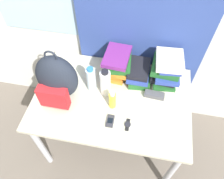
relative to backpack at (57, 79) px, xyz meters
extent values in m
plane|color=#665B51|center=(0.39, -0.35, -0.91)|extent=(12.00, 12.00, 0.00)
cube|color=navy|center=(0.53, 0.48, 0.34)|extent=(1.01, 0.04, 2.50)
cube|color=#B7B299|center=(0.39, 0.05, -0.20)|extent=(1.19, 0.80, 0.03)
cylinder|color=#B2B2B7|center=(-0.15, -0.29, -0.56)|extent=(0.05, 0.05, 0.69)
cylinder|color=#B2B2B7|center=(0.92, -0.29, -0.56)|extent=(0.05, 0.05, 0.69)
cylinder|color=#B2B2B7|center=(-0.15, 0.39, -0.56)|extent=(0.05, 0.05, 0.69)
cylinder|color=#B2B2B7|center=(0.92, 0.39, -0.56)|extent=(0.05, 0.05, 0.69)
ellipsoid|color=#1E232D|center=(0.00, 0.01, 0.01)|extent=(0.30, 0.19, 0.39)
cube|color=red|center=(0.00, -0.11, -0.07)|extent=(0.21, 0.07, 0.17)
torus|color=#1E232D|center=(0.00, 0.01, 0.22)|extent=(0.09, 0.01, 0.09)
cube|color=orange|center=(0.38, 0.29, -0.17)|extent=(0.17, 0.23, 0.04)
cube|color=olive|center=(0.39, 0.31, -0.13)|extent=(0.22, 0.21, 0.04)
cube|color=orange|center=(0.39, 0.30, -0.10)|extent=(0.19, 0.25, 0.03)
cube|color=#1E5623|center=(0.39, 0.31, -0.07)|extent=(0.22, 0.25, 0.04)
cube|color=#1E5623|center=(0.39, 0.30, -0.03)|extent=(0.17, 0.22, 0.04)
cube|color=#6B2370|center=(0.38, 0.30, 0.01)|extent=(0.20, 0.27, 0.03)
cube|color=#1E5623|center=(0.56, 0.29, -0.16)|extent=(0.19, 0.29, 0.05)
cube|color=navy|center=(0.56, 0.29, -0.12)|extent=(0.17, 0.27, 0.03)
cube|color=black|center=(0.55, 0.29, -0.08)|extent=(0.16, 0.24, 0.04)
cube|color=silver|center=(0.77, 0.30, -0.17)|extent=(0.22, 0.28, 0.03)
cube|color=#1E5623|center=(0.76, 0.29, -0.14)|extent=(0.19, 0.29, 0.02)
cube|color=black|center=(0.75, 0.30, -0.11)|extent=(0.20, 0.23, 0.04)
cube|color=navy|center=(0.77, 0.30, -0.08)|extent=(0.19, 0.28, 0.03)
cube|color=#1E5623|center=(0.75, 0.30, -0.03)|extent=(0.22, 0.23, 0.06)
cube|color=navy|center=(0.77, 0.30, 0.01)|extent=(0.18, 0.24, 0.03)
cube|color=silver|center=(0.77, 0.29, 0.05)|extent=(0.21, 0.25, 0.04)
cylinder|color=silver|center=(0.22, 0.11, -0.08)|extent=(0.07, 0.07, 0.21)
cylinder|color=#286BB7|center=(0.22, 0.11, 0.04)|extent=(0.05, 0.05, 0.02)
cylinder|color=white|center=(0.33, 0.09, -0.07)|extent=(0.08, 0.08, 0.22)
cylinder|color=black|center=(0.33, 0.09, 0.05)|extent=(0.05, 0.05, 0.02)
cylinder|color=yellow|center=(0.40, -0.02, -0.12)|extent=(0.05, 0.05, 0.14)
cylinder|color=white|center=(0.40, -0.02, -0.04)|extent=(0.03, 0.03, 0.02)
cube|color=#2D2D33|center=(0.41, -0.16, -0.18)|extent=(0.05, 0.09, 0.02)
cube|color=black|center=(0.41, -0.16, -0.17)|extent=(0.04, 0.04, 0.00)
cube|color=#47474C|center=(0.70, 0.12, -0.17)|extent=(0.15, 0.07, 0.04)
cube|color=black|center=(0.54, -0.16, -0.18)|extent=(0.03, 0.10, 0.00)
cylinder|color=#232328|center=(0.54, -0.16, -0.18)|extent=(0.04, 0.04, 0.01)
camera|label=1|loc=(0.57, -0.88, 1.18)|focal=35.00mm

